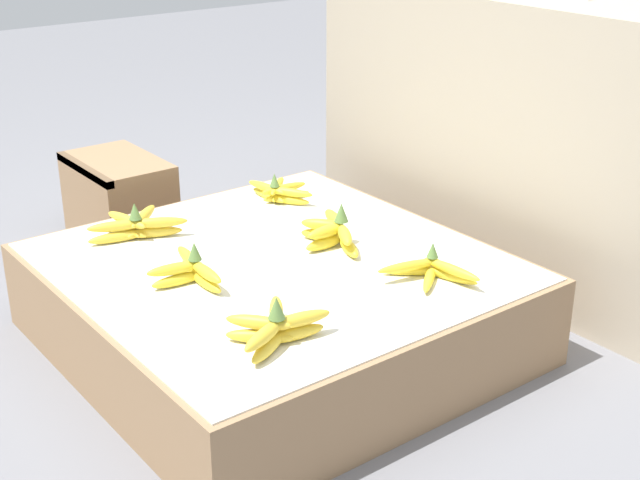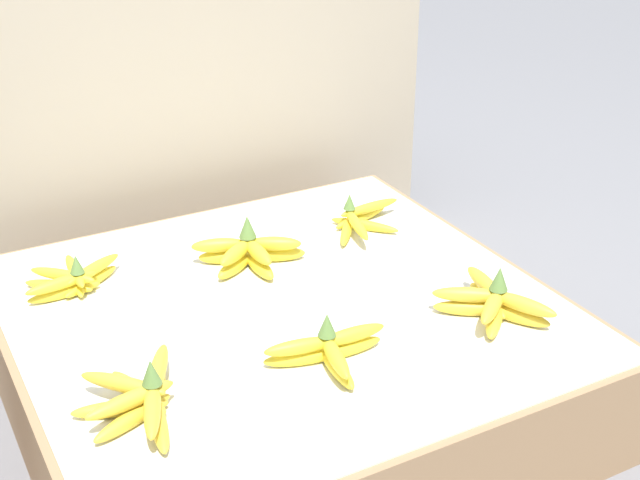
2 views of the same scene
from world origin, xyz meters
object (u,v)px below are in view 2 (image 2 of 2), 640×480
object	(u,v)px
banana_bunch_front_midright	(492,302)
banana_bunch_middle_midright	(359,219)
banana_bunch_middle_midleft	(248,253)
banana_bunch_middle_left	(73,279)
banana_bunch_front_left	(141,398)
banana_bunch_front_midleft	(329,350)

from	to	relation	value
banana_bunch_front_midright	banana_bunch_middle_midright	xyz separation A→B (m)	(-0.02, 0.45, -0.01)
banana_bunch_front_midright	banana_bunch_middle_midleft	xyz separation A→B (m)	(-0.32, 0.40, 0.00)
banana_bunch_middle_left	banana_bunch_middle_midright	bearing A→B (deg)	-2.37
banana_bunch_front_midright	banana_bunch_middle_left	size ratio (longest dim) A/B	1.09
banana_bunch_middle_left	banana_bunch_middle_midleft	world-z (taller)	banana_bunch_middle_midleft
banana_bunch_front_left	banana_bunch_middle_left	distance (m)	0.45
banana_bunch_front_left	banana_bunch_front_midright	bearing A→B (deg)	-2.85
banana_bunch_middle_left	banana_bunch_middle_midleft	bearing A→B (deg)	-12.48
banana_bunch_front_midleft	banana_bunch_front_midright	distance (m)	0.35
banana_bunch_middle_left	banana_bunch_front_midright	bearing A→B (deg)	-35.67
banana_bunch_front_midleft	banana_bunch_middle_midright	distance (m)	0.55
banana_bunch_front_midleft	banana_bunch_middle_left	bearing A→B (deg)	124.21
banana_bunch_middle_left	banana_bunch_front_midleft	bearing A→B (deg)	-55.79
banana_bunch_front_left	banana_bunch_front_midleft	distance (m)	0.33
banana_bunch_front_left	banana_bunch_front_midright	world-z (taller)	banana_bunch_front_midright
banana_bunch_middle_midleft	banana_bunch_middle_midright	size ratio (longest dim) A/B	1.07
banana_bunch_front_left	banana_bunch_middle_left	bearing A→B (deg)	89.16
banana_bunch_middle_midleft	banana_bunch_middle_midright	distance (m)	0.30
banana_bunch_front_midleft	banana_bunch_front_left	bearing A→B (deg)	175.55
banana_bunch_middle_midright	banana_bunch_front_midleft	bearing A→B (deg)	-126.23
banana_bunch_front_midleft	banana_bunch_middle_midleft	bearing A→B (deg)	86.15
banana_bunch_front_midleft	banana_bunch_middle_midright	world-z (taller)	banana_bunch_front_midleft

